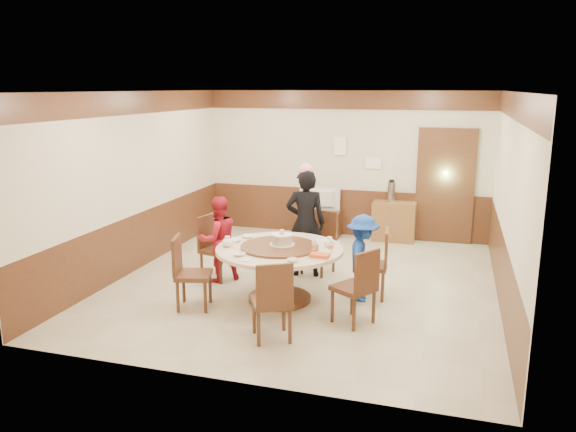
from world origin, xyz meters
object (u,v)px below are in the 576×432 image
(tv_stand, at_px, (319,223))
(person_red, at_px, (218,239))
(banquet_table, at_px, (280,263))
(side_cabinet, at_px, (394,221))
(shrimp_platter, at_px, (320,256))
(birthday_cake, at_px, (282,239))
(television, at_px, (319,199))
(thermos, at_px, (391,192))
(person_standing, at_px, (306,223))
(person_blue, at_px, (362,258))

(tv_stand, bearing_deg, person_red, -105.32)
(banquet_table, relative_size, side_cabinet, 2.15)
(shrimp_platter, bearing_deg, person_red, 154.31)
(person_red, bearing_deg, tv_stand, -151.42)
(birthday_cake, bearing_deg, television, 95.24)
(person_red, height_order, tv_stand, person_red)
(tv_stand, relative_size, thermos, 2.24)
(person_red, height_order, shrimp_platter, person_red)
(banquet_table, bearing_deg, birthday_cake, 65.24)
(person_standing, bearing_deg, birthday_cake, 75.59)
(birthday_cake, relative_size, side_cabinet, 0.42)
(shrimp_platter, xyz_separation_m, tv_stand, (-0.93, 3.85, -0.53))
(banquet_table, relative_size, person_red, 1.33)
(person_red, relative_size, television, 1.63)
(person_blue, relative_size, thermos, 3.14)
(person_standing, relative_size, person_red, 1.28)
(birthday_cake, xyz_separation_m, television, (-0.32, 3.48, -0.13))
(television, xyz_separation_m, thermos, (1.38, 0.03, 0.21))
(person_standing, height_order, side_cabinet, person_standing)
(television, height_order, thermos, thermos)
(banquet_table, xyz_separation_m, person_blue, (1.07, 0.35, 0.06))
(banquet_table, relative_size, television, 2.16)
(tv_stand, xyz_separation_m, thermos, (1.38, 0.03, 0.69))
(person_blue, bearing_deg, tv_stand, 15.66)
(person_blue, bearing_deg, television, 15.66)
(banquet_table, bearing_deg, thermos, 73.08)
(person_standing, height_order, tv_stand, person_standing)
(person_blue, bearing_deg, person_red, 77.79)
(person_blue, height_order, thermos, person_blue)
(shrimp_platter, distance_m, tv_stand, 4.00)
(birthday_cake, bearing_deg, thermos, 73.19)
(tv_stand, height_order, thermos, thermos)
(person_standing, xyz_separation_m, television, (-0.36, 2.40, -0.10))
(side_cabinet, distance_m, thermos, 0.57)
(person_blue, xyz_separation_m, thermos, (0.01, 3.21, 0.34))
(banquet_table, xyz_separation_m, side_cabinet, (1.15, 3.56, -0.16))
(person_blue, distance_m, thermos, 3.23)
(person_red, distance_m, tv_stand, 3.14)
(banquet_table, height_order, person_blue, person_blue)
(person_blue, bearing_deg, birthday_cake, 98.40)
(person_blue, bearing_deg, person_standing, 44.52)
(shrimp_platter, bearing_deg, person_standing, 111.48)
(person_red, relative_size, shrimp_platter, 4.31)
(television, height_order, side_cabinet, television)
(shrimp_platter, relative_size, side_cabinet, 0.38)
(banquet_table, distance_m, shrimp_platter, 0.75)
(banquet_table, distance_m, birthday_cake, 0.33)
(person_standing, relative_size, tv_stand, 1.96)
(side_cabinet, bearing_deg, birthday_cake, -107.85)
(tv_stand, distance_m, thermos, 1.54)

